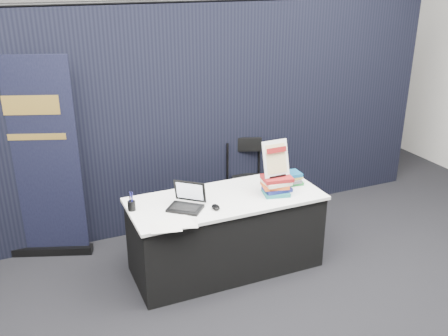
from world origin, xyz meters
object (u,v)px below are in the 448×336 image
book_stack_short (290,178)px  info_sign (276,159)px  stacking_chair (250,177)px  pullup_banner (38,173)px  laptop (184,202)px  book_stack_tall (276,185)px  display_table (226,233)px

book_stack_short → info_sign: bearing=-153.7°
stacking_chair → pullup_banner: bearing=-160.5°
pullup_banner → stacking_chair: (2.21, -0.11, -0.37)m
laptop → book_stack_tall: laptop is taller
book_stack_tall → info_sign: bearing=90.0°
book_stack_tall → stacking_chair: stacking_chair is taller
stacking_chair → display_table: bearing=-105.8°
stacking_chair → book_stack_tall: bearing=-79.0°
laptop → book_stack_short: 1.12m
book_stack_tall → stacking_chair: size_ratio=0.29×
pullup_banner → book_stack_tall: bearing=-7.5°
display_table → pullup_banner: bearing=148.6°
laptop → pullup_banner: pullup_banner is taller
display_table → pullup_banner: pullup_banner is taller
stacking_chair → book_stack_short: bearing=-64.9°
info_sign → stacking_chair: bearing=77.1°
info_sign → pullup_banner: pullup_banner is taller
book_stack_short → laptop: bearing=-176.0°
book_stack_short → stacking_chair: stacking_chair is taller
book_stack_tall → book_stack_short: size_ratio=1.19×
book_stack_short → info_sign: (-0.23, -0.11, 0.28)m
info_sign → display_table: bearing=169.4°
info_sign → laptop: bearing=176.8°
pullup_banner → display_table: bearing=-11.3°
book_stack_tall → info_sign: info_sign is taller
book_stack_short → pullup_banner: (-2.25, 0.91, 0.08)m
book_stack_tall → pullup_banner: pullup_banner is taller
book_stack_short → book_stack_tall: bearing=-147.9°
display_table → laptop: laptop is taller
info_sign → book_stack_short: bearing=25.2°
book_stack_tall → book_stack_short: bearing=32.1°
display_table → book_stack_tall: (0.47, -0.11, 0.46)m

